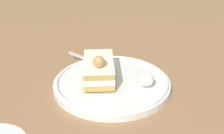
{
  "coord_description": "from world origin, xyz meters",
  "views": [
    {
      "loc": [
        0.33,
        0.51,
        0.37
      ],
      "look_at": [
        -0.0,
        -0.02,
        0.05
      ],
      "focal_mm": 54.8,
      "sensor_mm": 36.0,
      "label": 1
    }
  ],
  "objects_px": {
    "whipped_cream_dollop": "(146,80)",
    "fork": "(88,60)",
    "dessert_plate": "(112,84)",
    "cake_slice": "(99,69)"
  },
  "relations": [
    {
      "from": "dessert_plate",
      "to": "cake_slice",
      "type": "xyz_separation_m",
      "value": [
        0.02,
        -0.02,
        0.03
      ]
    },
    {
      "from": "dessert_plate",
      "to": "cake_slice",
      "type": "height_order",
      "value": "cake_slice"
    },
    {
      "from": "fork",
      "to": "cake_slice",
      "type": "bearing_deg",
      "value": 76.29
    },
    {
      "from": "cake_slice",
      "to": "fork",
      "type": "relative_size",
      "value": 1.13
    },
    {
      "from": "cake_slice",
      "to": "fork",
      "type": "height_order",
      "value": "cake_slice"
    },
    {
      "from": "dessert_plate",
      "to": "fork",
      "type": "height_order",
      "value": "fork"
    },
    {
      "from": "whipped_cream_dollop",
      "to": "fork",
      "type": "bearing_deg",
      "value": -74.33
    },
    {
      "from": "whipped_cream_dollop",
      "to": "fork",
      "type": "xyz_separation_m",
      "value": [
        0.04,
        -0.16,
        -0.01
      ]
    },
    {
      "from": "dessert_plate",
      "to": "cake_slice",
      "type": "bearing_deg",
      "value": -47.36
    },
    {
      "from": "cake_slice",
      "to": "fork",
      "type": "distance_m",
      "value": 0.09
    }
  ]
}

